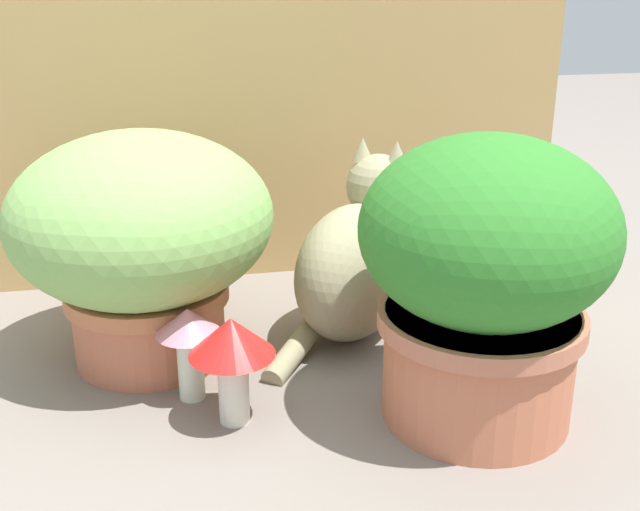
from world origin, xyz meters
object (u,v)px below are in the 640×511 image
object	(u,v)px
leafy_planter	(485,271)
mushroom_ornament_pink	(189,335)
mushroom_ornament_red	(232,347)
grass_planter	(142,235)
cat	(356,262)

from	to	relation	value
leafy_planter	mushroom_ornament_pink	bearing A→B (deg)	162.40
mushroom_ornament_red	leafy_planter	bearing A→B (deg)	-8.20
mushroom_ornament_pink	grass_planter	bearing A→B (deg)	112.28
grass_planter	leafy_planter	distance (m)	0.50
leafy_planter	mushroom_ornament_pink	xyz separation A→B (m)	(-0.38, 0.12, -0.11)
leafy_planter	mushroom_ornament_pink	distance (m)	0.41
leafy_planter	mushroom_ornament_pink	size ratio (longest dim) A/B	2.81
mushroom_ornament_pink	mushroom_ornament_red	xyz separation A→B (m)	(0.05, -0.07, 0.01)
cat	mushroom_ornament_pink	size ratio (longest dim) A/B	2.33
grass_planter	mushroom_ornament_pink	distance (m)	0.18
mushroom_ornament_pink	cat	bearing A→B (deg)	31.15
leafy_planter	mushroom_ornament_pink	world-z (taller)	leafy_planter
mushroom_ornament_red	cat	bearing A→B (deg)	46.94
grass_planter	mushroom_ornament_red	xyz separation A→B (m)	(0.11, -0.21, -0.09)
grass_planter	mushroom_ornament_red	size ratio (longest dim) A/B	2.56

